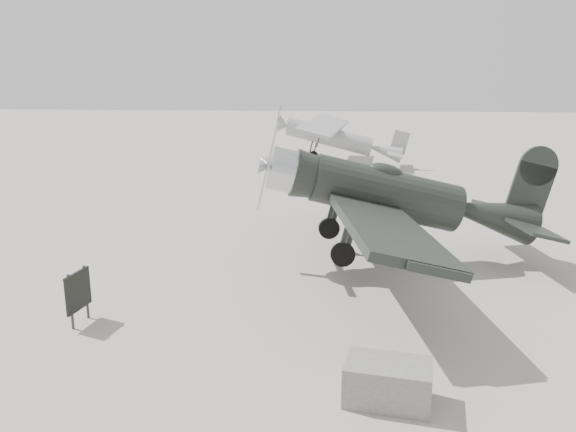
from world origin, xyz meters
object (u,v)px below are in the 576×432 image
at_px(equipment_block, 388,382).
at_px(sign_board, 78,292).
at_px(lowwing_monoplane, 399,197).
at_px(highwing_monoplane, 335,134).

distance_m(equipment_block, sign_board, 7.72).
xyz_separation_m(lowwing_monoplane, equipment_block, (-0.94, -7.97, -1.80)).
bearing_deg(sign_board, equipment_block, -12.47).
xyz_separation_m(highwing_monoplane, equipment_block, (1.17, -27.48, -1.76)).
bearing_deg(lowwing_monoplane, highwing_monoplane, 87.23).
xyz_separation_m(lowwing_monoplane, sign_board, (-8.13, -5.20, -1.37)).
relative_size(highwing_monoplane, equipment_block, 7.72).
xyz_separation_m(highwing_monoplane, sign_board, (-6.02, -24.71, -1.33)).
height_order(highwing_monoplane, sign_board, highwing_monoplane).
height_order(lowwing_monoplane, sign_board, lowwing_monoplane).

